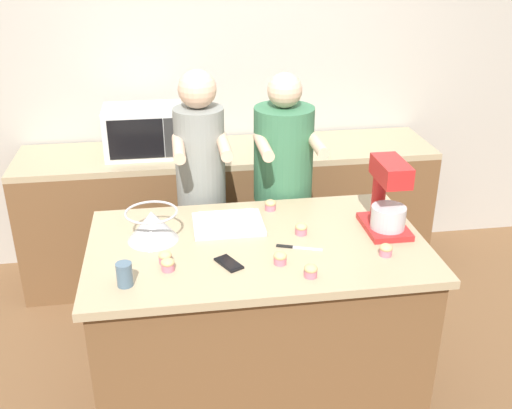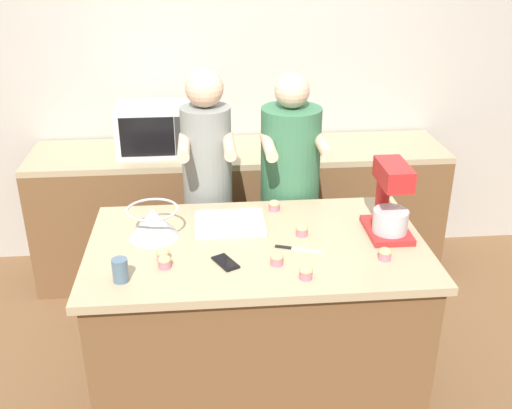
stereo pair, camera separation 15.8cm
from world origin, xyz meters
name	(u,v)px [view 1 (the left image)]	position (x,y,z in m)	size (l,w,h in m)	color
ground_plane	(257,391)	(0.00, 0.00, 0.00)	(16.00, 16.00, 0.00)	brown
back_wall	(221,76)	(0.00, 1.66, 1.35)	(10.00, 0.06, 2.70)	#B2ADA3
island_counter	(257,321)	(0.00, 0.00, 0.46)	(1.62, 0.95, 0.92)	brown
back_counter	(229,212)	(0.00, 1.31, 0.47)	(2.80, 0.60, 0.93)	brown
person_left	(202,199)	(-0.22, 0.67, 0.87)	(0.30, 0.48, 1.62)	brown
person_right	(283,200)	(0.25, 0.67, 0.83)	(0.35, 0.51, 1.58)	#33384C
stand_mixer	(387,200)	(0.65, 0.04, 1.08)	(0.20, 0.30, 0.37)	red
mixing_bowl	(152,225)	(-0.49, 0.11, 1.00)	(0.25, 0.25, 0.15)	#BCBCC1
baking_tray	(228,223)	(-0.12, 0.19, 0.94)	(0.35, 0.28, 0.04)	#BCBCC1
microwave_oven	(144,131)	(-0.55, 1.31, 1.09)	(0.50, 0.33, 0.32)	silver
cell_phone	(229,263)	(-0.16, -0.18, 0.93)	(0.13, 0.16, 0.01)	black
drinking_glass	(124,274)	(-0.61, -0.29, 0.97)	(0.07, 0.07, 0.11)	slate
knife	(296,247)	(0.17, -0.08, 0.92)	(0.21, 0.09, 0.01)	#BCBCC1
cupcake_0	(301,229)	(0.23, 0.06, 0.95)	(0.06, 0.06, 0.06)	#D17084
cupcake_1	(270,205)	(0.12, 0.35, 0.95)	(0.06, 0.06, 0.06)	#D17084
cupcake_2	(168,264)	(-0.43, -0.19, 0.95)	(0.06, 0.06, 0.06)	#D17084
cupcake_3	(386,250)	(0.57, -0.21, 0.95)	(0.06, 0.06, 0.06)	#D17084
cupcake_4	(311,271)	(0.18, -0.34, 0.95)	(0.06, 0.06, 0.06)	#D17084
cupcake_5	(165,257)	(-0.44, -0.13, 0.95)	(0.06, 0.06, 0.06)	#D17084
cupcake_6	(280,258)	(0.07, -0.21, 0.95)	(0.06, 0.06, 0.06)	#D17084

